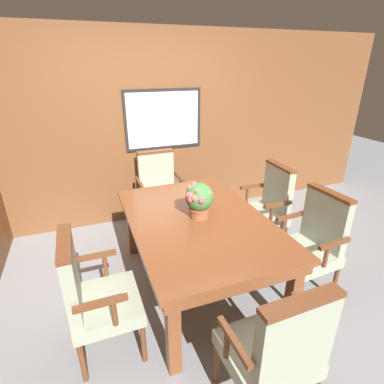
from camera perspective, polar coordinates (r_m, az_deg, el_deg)
name	(u,v)px	position (r m, az deg, el deg)	size (l,w,h in m)	color
ground_plane	(198,298)	(2.99, 1.22, -19.59)	(14.00, 14.00, 0.00)	gray
wall_back	(147,130)	(4.03, -8.52, 11.53)	(7.20, 0.08, 2.45)	brown
dining_table	(198,227)	(2.76, 1.11, -6.72)	(1.19, 1.78, 0.74)	brown
chair_right_near	(312,240)	(3.00, 21.91, -8.55)	(0.52, 0.58, 1.01)	brown
chair_head_near	(277,349)	(1.99, 15.84, -26.80)	(0.57, 0.50, 1.01)	brown
chair_right_far	(267,205)	(3.55, 14.11, -2.37)	(0.50, 0.57, 1.01)	brown
chair_head_far	(159,188)	(3.93, -6.29, 0.81)	(0.57, 0.49, 1.01)	brown
chair_left_near	(93,294)	(2.34, -18.35, -17.93)	(0.49, 0.56, 1.01)	brown
potted_plant	(199,199)	(2.67, 1.35, -1.38)	(0.27, 0.27, 0.33)	#9E5638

